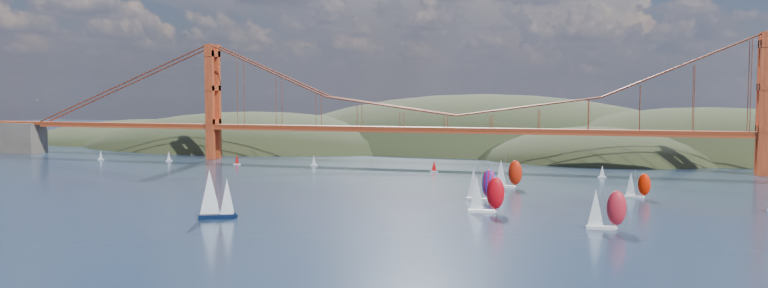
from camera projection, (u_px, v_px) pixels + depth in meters
ground at (273, 246)px, 154.76m from camera, size 1200.00×1200.00×0.00m
headlands at (576, 174)px, 406.36m from camera, size 725.00×225.00×96.00m
bridge at (453, 92)px, 324.14m from camera, size 552.00×12.00×55.00m
sloop_navy at (215, 195)px, 188.63m from camera, size 9.56×7.88×13.94m
racer_0 at (486, 194)px, 197.83m from camera, size 9.67×4.61×10.90m
racer_1 at (606, 209)px, 173.76m from camera, size 9.23×4.33×10.42m
racer_3 at (637, 185)px, 226.07m from camera, size 7.59×3.42×8.59m
racer_5 at (508, 173)px, 250.23m from camera, size 9.16×3.73×10.53m
racer_rwb at (481, 184)px, 220.32m from camera, size 9.27×3.87×10.59m
distant_boat_0 at (101, 155)px, 355.09m from camera, size 3.00×2.00×4.70m
distant_boat_1 at (169, 156)px, 348.72m from camera, size 3.00×2.00×4.70m
distant_boat_2 at (237, 159)px, 330.85m from camera, size 3.00×2.00×4.70m
distant_boat_3 at (314, 160)px, 326.15m from camera, size 3.00×2.00×4.70m
distant_boat_8 at (602, 172)px, 279.78m from camera, size 3.00×2.00×4.70m
distant_boat_9 at (434, 166)px, 300.51m from camera, size 3.00×2.00×4.70m
gull at (37, 100)px, 202.95m from camera, size 0.90×0.25×0.17m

